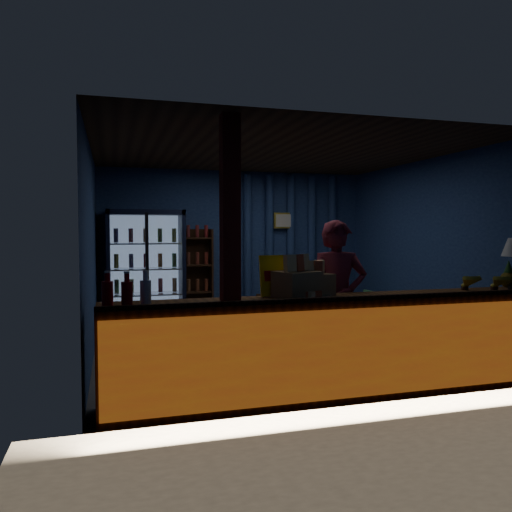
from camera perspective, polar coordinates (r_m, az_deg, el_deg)
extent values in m
plane|color=#515154|center=(6.73, 2.19, -10.63)|extent=(4.60, 4.60, 0.00)
plane|color=navy|center=(8.66, -2.36, 1.11)|extent=(4.60, 0.00, 4.60)
plane|color=navy|center=(4.52, 11.01, -0.68)|extent=(4.60, 0.00, 4.60)
plane|color=navy|center=(6.22, -18.33, 0.22)|extent=(0.00, 4.40, 4.40)
plane|color=navy|center=(7.59, 18.93, 0.68)|extent=(0.00, 4.40, 4.40)
plane|color=#472D19|center=(6.62, 2.24, 11.81)|extent=(4.60, 4.60, 0.00)
plane|color=brown|center=(3.54, 23.78, -23.86)|extent=(5.60, 5.60, 0.00)
cube|color=brown|center=(4.90, 9.29, -10.13)|extent=(4.40, 0.55, 0.95)
cube|color=red|center=(4.65, 10.85, -10.87)|extent=(4.35, 0.02, 0.81)
cube|color=#3C2113|center=(4.57, 10.80, -4.79)|extent=(4.40, 0.04, 0.04)
cube|color=maroon|center=(4.44, -2.97, -0.70)|extent=(0.16, 0.16, 2.60)
cube|color=black|center=(8.37, -12.59, -1.43)|extent=(1.20, 0.06, 1.90)
cube|color=black|center=(8.09, -16.51, -1.63)|extent=(0.06, 0.60, 1.90)
cube|color=black|center=(8.16, -8.47, -1.50)|extent=(0.06, 0.60, 1.90)
cube|color=black|center=(8.08, -12.55, 4.87)|extent=(1.20, 0.60, 0.08)
cube|color=black|center=(8.22, -12.40, -7.91)|extent=(1.20, 0.60, 0.08)
cube|color=#99B2D8|center=(8.32, -12.57, -1.45)|extent=(1.08, 0.02, 1.74)
cube|color=white|center=(7.82, -12.35, -1.73)|extent=(1.12, 0.02, 1.78)
cube|color=black|center=(7.80, -12.34, -1.74)|extent=(0.05, 0.05, 1.80)
cube|color=silver|center=(8.20, -12.41, -7.01)|extent=(1.08, 0.48, 0.02)
cylinder|color=#A65717|center=(8.16, -15.60, -6.17)|extent=(0.07, 0.07, 0.22)
cylinder|color=#276719|center=(8.17, -14.01, -6.15)|extent=(0.07, 0.07, 0.22)
cylinder|color=#939416|center=(8.18, -12.42, -6.12)|extent=(0.07, 0.07, 0.22)
cylinder|color=#231857|center=(8.19, -10.84, -6.08)|extent=(0.07, 0.07, 0.22)
cylinder|color=maroon|center=(8.22, -9.27, -6.04)|extent=(0.07, 0.07, 0.22)
cube|color=silver|center=(8.14, -12.44, -4.24)|extent=(1.08, 0.48, 0.02)
cylinder|color=#276719|center=(8.11, -15.64, -3.38)|extent=(0.07, 0.07, 0.22)
cylinder|color=#939416|center=(8.11, -14.04, -3.36)|extent=(0.07, 0.07, 0.22)
cylinder|color=#231857|center=(8.12, -12.46, -3.33)|extent=(0.07, 0.07, 0.22)
cylinder|color=maroon|center=(8.14, -10.87, -3.30)|extent=(0.07, 0.07, 0.22)
cylinder|color=#A65717|center=(8.16, -9.30, -3.27)|extent=(0.07, 0.07, 0.22)
cube|color=silver|center=(8.10, -12.48, -1.43)|extent=(1.08, 0.48, 0.02)
cylinder|color=#939416|center=(8.08, -15.68, -0.56)|extent=(0.07, 0.07, 0.22)
cylinder|color=#231857|center=(8.08, -14.08, -0.54)|extent=(0.07, 0.07, 0.22)
cylinder|color=maroon|center=(8.09, -12.49, -0.51)|extent=(0.07, 0.07, 0.22)
cylinder|color=#A65717|center=(8.11, -10.90, -0.49)|extent=(0.07, 0.07, 0.22)
cylinder|color=#276719|center=(8.13, -9.32, -0.46)|extent=(0.07, 0.07, 0.22)
cube|color=silver|center=(8.08, -12.51, 1.40)|extent=(1.08, 0.48, 0.02)
cylinder|color=#231857|center=(8.06, -15.72, 2.28)|extent=(0.07, 0.07, 0.22)
cylinder|color=maroon|center=(8.07, -14.12, 2.30)|extent=(0.07, 0.07, 0.22)
cylinder|color=#A65717|center=(8.08, -12.52, 2.32)|extent=(0.07, 0.07, 0.22)
cylinder|color=#276719|center=(8.09, -10.93, 2.34)|extent=(0.07, 0.07, 0.22)
cylinder|color=#939416|center=(8.12, -9.35, 2.36)|extent=(0.07, 0.07, 0.22)
cube|color=#3C2113|center=(8.51, -6.86, -2.32)|extent=(0.50, 0.02, 1.60)
cube|color=#3C2113|center=(8.34, -8.32, -2.44)|extent=(0.03, 0.28, 1.60)
cube|color=#3C2113|center=(8.42, -5.14, -2.37)|extent=(0.03, 0.28, 1.60)
cube|color=#3C2113|center=(8.47, -6.69, -7.12)|extent=(0.46, 0.26, 0.02)
cube|color=#3C2113|center=(8.41, -6.71, -4.10)|extent=(0.46, 0.26, 0.02)
cube|color=#3C2113|center=(8.36, -6.73, -1.04)|extent=(0.46, 0.26, 0.02)
cube|color=#3C2113|center=(8.34, -6.75, 2.05)|extent=(0.46, 0.26, 0.02)
cylinder|color=navy|center=(8.65, -0.98, 1.11)|extent=(0.14, 0.14, 2.50)
cylinder|color=navy|center=(8.77, 1.54, 1.13)|extent=(0.14, 0.14, 2.50)
cylinder|color=navy|center=(8.90, 4.00, 1.15)|extent=(0.14, 0.14, 2.50)
cylinder|color=navy|center=(9.04, 6.38, 1.17)|extent=(0.14, 0.14, 2.50)
cylinder|color=navy|center=(9.20, 8.68, 1.19)|extent=(0.14, 0.14, 2.50)
cube|color=yellow|center=(8.80, 3.18, 4.06)|extent=(0.36, 0.03, 0.28)
cube|color=silver|center=(8.79, 3.22, 4.07)|extent=(0.30, 0.01, 0.22)
imported|color=maroon|center=(5.35, 9.30, -4.99)|extent=(0.69, 0.54, 1.69)
imported|color=#62C473|center=(8.54, 11.68, -5.82)|extent=(0.65, 0.66, 0.57)
cube|color=#3C2113|center=(8.09, 0.34, -6.65)|extent=(0.58, 0.47, 0.46)
cylinder|color=#3C2113|center=(8.04, 0.34, -4.70)|extent=(0.09, 0.09, 0.09)
cube|color=#FFF60D|center=(4.82, 3.27, -2.23)|extent=(0.49, 0.10, 0.39)
cube|color=#A80B10|center=(4.80, 3.35, -2.25)|extent=(0.41, 0.03, 0.10)
cylinder|color=#A80B10|center=(4.28, -16.62, -4.22)|extent=(0.09, 0.09, 0.21)
cylinder|color=#A80B10|center=(4.26, -16.65, -2.23)|extent=(0.04, 0.04, 0.08)
cylinder|color=white|center=(4.26, -16.66, -1.77)|extent=(0.05, 0.05, 0.02)
cylinder|color=#A80B10|center=(4.20, -14.53, -4.32)|extent=(0.09, 0.09, 0.21)
cylinder|color=#A80B10|center=(4.19, -14.55, -2.30)|extent=(0.04, 0.04, 0.08)
cylinder|color=white|center=(4.18, -14.56, -1.83)|extent=(0.05, 0.05, 0.02)
cylinder|color=silver|center=(4.29, -12.50, -4.15)|extent=(0.09, 0.09, 0.21)
cylinder|color=silver|center=(4.27, -12.52, -2.17)|extent=(0.04, 0.04, 0.08)
cylinder|color=white|center=(4.27, -12.53, -1.70)|extent=(0.05, 0.05, 0.02)
cube|color=#A37C4E|center=(4.71, 4.70, -3.24)|extent=(0.47, 0.43, 0.25)
cube|color=gold|center=(4.63, 3.82, -0.83)|extent=(0.12, 0.10, 0.16)
cube|color=#DB5A29|center=(4.69, 4.71, -0.78)|extent=(0.12, 0.10, 0.16)
cube|color=gold|center=(4.76, 5.57, -0.74)|extent=(0.12, 0.10, 0.16)
cube|color=#A37C4E|center=(4.89, 6.73, -3.27)|extent=(0.39, 0.36, 0.21)
cube|color=gold|center=(4.82, 6.05, -1.34)|extent=(0.10, 0.08, 0.13)
cube|color=#DB5A29|center=(4.88, 6.74, -1.29)|extent=(0.10, 0.08, 0.13)
cube|color=gold|center=(4.93, 7.43, -1.25)|extent=(0.10, 0.08, 0.13)
cylinder|color=silver|center=(4.72, 5.90, -4.62)|extent=(0.43, 0.43, 0.02)
cube|color=gold|center=(4.74, 6.86, -4.15)|extent=(0.09, 0.07, 0.05)
cube|color=#DB5A29|center=(4.79, 6.30, -4.07)|extent=(0.11, 0.11, 0.05)
cube|color=gold|center=(4.79, 5.52, -4.07)|extent=(0.07, 0.09, 0.05)
cube|color=#DB5A29|center=(4.75, 4.95, -4.13)|extent=(0.11, 0.11, 0.05)
cube|color=gold|center=(4.68, 4.93, -4.23)|extent=(0.09, 0.07, 0.05)
cube|color=#DB5A29|center=(4.63, 5.49, -4.31)|extent=(0.11, 0.11, 0.05)
cube|color=gold|center=(4.63, 6.30, -4.31)|extent=(0.07, 0.09, 0.05)
cube|color=#DB5A29|center=(4.68, 6.86, -4.24)|extent=(0.11, 0.11, 0.05)
sphere|color=olive|center=(6.04, 26.88, -2.44)|extent=(0.18, 0.18, 0.18)
cone|color=#21551D|center=(6.02, 26.91, -1.05)|extent=(0.10, 0.10, 0.14)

